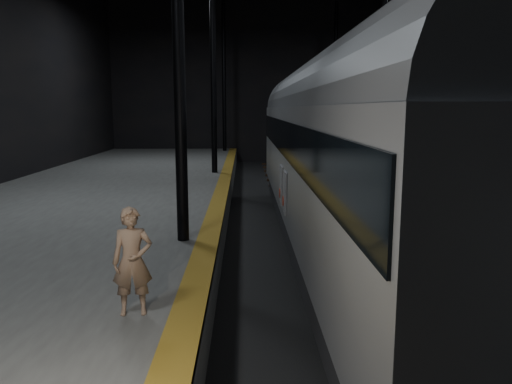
{
  "coord_description": "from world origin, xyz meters",
  "views": [
    {
      "loc": [
        -2.42,
        -14.89,
        3.91
      ],
      "look_at": [
        -2.16,
        -3.51,
        2.0
      ],
      "focal_mm": 35.0,
      "sensor_mm": 36.0,
      "label": 1
    }
  ],
  "objects": [
    {
      "name": "tactile_strip",
      "position": [
        -3.25,
        0.0,
        1.0
      ],
      "size": [
        0.5,
        43.8,
        0.01
      ],
      "primitive_type": "cube",
      "color": "olive",
      "rests_on": "platform_left"
    },
    {
      "name": "track",
      "position": [
        0.0,
        0.0,
        0.07
      ],
      "size": [
        2.4,
        43.0,
        0.24
      ],
      "color": "#3F3328",
      "rests_on": "ground"
    },
    {
      "name": "train",
      "position": [
        -0.0,
        -2.02,
        2.91
      ],
      "size": [
        2.92,
        19.51,
        5.22
      ],
      "color": "#A3A5AB",
      "rests_on": "ground"
    },
    {
      "name": "ground",
      "position": [
        0.0,
        0.0,
        0.0
      ],
      "size": [
        44.0,
        44.0,
        0.0
      ],
      "primitive_type": "plane",
      "color": "black",
      "rests_on": "ground"
    },
    {
      "name": "woman",
      "position": [
        -4.01,
        -8.07,
        1.78
      ],
      "size": [
        0.62,
        0.45,
        1.55
      ],
      "primitive_type": "imported",
      "rotation": [
        0.0,
        0.0,
        0.15
      ],
      "color": "#95745B",
      "rests_on": "platform_left"
    },
    {
      "name": "platform_left",
      "position": [
        -7.5,
        0.0,
        0.5
      ],
      "size": [
        9.0,
        43.8,
        1.0
      ],
      "primitive_type": "cube",
      "color": "#4A4A48",
      "rests_on": "ground"
    }
  ]
}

